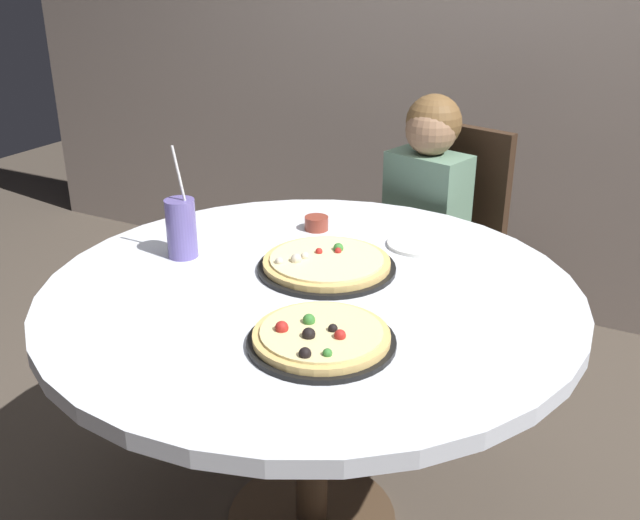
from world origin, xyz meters
The scene contains 8 objects.
dining_table centered at (0.00, 0.00, 0.66)m, with size 1.32×1.32×0.75m.
chair_wooden centered at (0.02, 0.92, 0.53)m, with size 0.49×0.49×0.95m.
diner_child centered at (-0.02, 0.74, 0.48)m, with size 0.33×0.43×1.08m.
pizza_veggie centered at (0.16, -0.24, 0.77)m, with size 0.32×0.32×0.05m.
pizza_cheese centered at (-0.01, 0.10, 0.77)m, with size 0.36×0.36×0.05m.
soda_cup centered at (-0.39, 0.00, 0.83)m, with size 0.08×0.08×0.31m.
sauce_bowl centered at (-0.17, 0.34, 0.77)m, with size 0.07×0.07×0.04m, color brown.
plate_small centered at (0.14, 0.37, 0.76)m, with size 0.18×0.18×0.01m, color white.
Camera 1 is at (0.78, -1.41, 1.52)m, focal length 40.70 mm.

